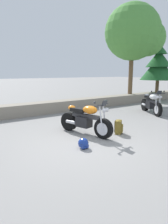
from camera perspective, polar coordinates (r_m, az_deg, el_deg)
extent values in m
plane|color=gray|center=(5.79, 0.87, -9.03)|extent=(120.00, 120.00, 0.00)
cube|color=gray|center=(9.88, -15.74, 0.67)|extent=(36.00, 0.80, 0.55)
cylinder|color=black|center=(6.21, 5.45, -4.67)|extent=(0.30, 0.64, 0.62)
cylinder|color=black|center=(7.09, -4.20, -2.65)|extent=(0.33, 0.65, 0.62)
cylinder|color=silver|center=(6.21, 5.45, -4.67)|extent=(0.25, 0.41, 0.38)
cube|color=black|center=(6.63, -0.03, -2.70)|extent=(0.43, 0.55, 0.34)
cube|color=#2D2D30|center=(6.52, 0.64, -1.13)|extent=(0.42, 1.10, 0.12)
ellipsoid|color=orange|center=(6.39, 1.69, 0.62)|extent=(0.46, 0.59, 0.26)
cube|color=black|center=(6.70, -1.54, 0.59)|extent=(0.40, 0.61, 0.12)
ellipsoid|color=orange|center=(6.89, -3.42, 1.21)|extent=(0.28, 0.33, 0.16)
cylinder|color=#2D2D30|center=(6.10, 4.96, 1.98)|extent=(0.65, 0.21, 0.04)
sphere|color=silver|center=(6.10, 6.39, 0.63)|extent=(0.13, 0.13, 0.13)
sphere|color=silver|center=(5.99, 5.65, 0.44)|extent=(0.13, 0.13, 0.13)
cube|color=#26282D|center=(6.03, 5.74, 2.45)|extent=(0.22, 0.14, 0.18)
cylinder|color=silver|center=(6.81, -3.68, -2.80)|extent=(0.20, 0.40, 0.11)
cylinder|color=silver|center=(6.22, 5.68, -1.23)|extent=(0.08, 0.17, 0.73)
cylinder|color=silver|center=(6.07, 4.72, -1.51)|extent=(0.08, 0.17, 0.73)
sphere|color=#2D2D30|center=(6.35, 6.23, 3.24)|extent=(0.07, 0.07, 0.07)
sphere|color=#2D2D30|center=(5.87, 2.97, 2.64)|extent=(0.07, 0.07, 0.07)
cylinder|color=black|center=(9.88, 19.90, 0.63)|extent=(0.42, 0.61, 0.62)
cylinder|color=black|center=(11.17, 16.65, 1.97)|extent=(0.45, 0.63, 0.62)
cylinder|color=silver|center=(9.88, 19.90, 0.63)|extent=(0.32, 0.41, 0.38)
cube|color=black|center=(10.55, 18.10, 1.92)|extent=(0.51, 0.57, 0.34)
cube|color=#2D2D30|center=(10.43, 18.39, 2.91)|extent=(0.65, 1.03, 0.12)
ellipsoid|color=white|center=(10.27, 18.82, 4.01)|extent=(0.55, 0.62, 0.26)
cube|color=black|center=(10.71, 17.71, 4.02)|extent=(0.50, 0.62, 0.12)
ellipsoid|color=white|center=(10.98, 17.08, 4.43)|extent=(0.33, 0.35, 0.16)
cylinder|color=#2D2D30|center=(9.86, 19.97, 4.83)|extent=(0.60, 0.35, 0.04)
sphere|color=silver|center=(9.78, 20.65, 3.91)|extent=(0.13, 0.13, 0.13)
sphere|color=silver|center=(9.71, 19.91, 3.92)|extent=(0.13, 0.13, 0.13)
cube|color=#26282D|center=(9.76, 20.26, 5.11)|extent=(0.22, 0.18, 0.18)
cylinder|color=silver|center=(10.88, 16.38, 2.02)|extent=(0.28, 0.39, 0.11)
cylinder|color=silver|center=(9.90, 20.41, 2.73)|extent=(0.12, 0.16, 0.73)
cylinder|color=silver|center=(9.82, 19.47, 2.72)|extent=(0.12, 0.16, 0.73)
sphere|color=#2D2D30|center=(10.02, 21.45, 5.40)|extent=(0.07, 0.07, 0.07)
sphere|color=#2D2D30|center=(9.75, 18.32, 5.47)|extent=(0.07, 0.07, 0.07)
cube|color=brown|center=(6.80, 9.60, -4.17)|extent=(0.35, 0.33, 0.44)
cube|color=brown|center=(6.80, 10.55, -4.56)|extent=(0.22, 0.19, 0.24)
ellipsoid|color=brown|center=(6.74, 9.66, -2.45)|extent=(0.33, 0.31, 0.08)
cube|color=#403513|center=(6.88, 8.82, -3.78)|extent=(0.06, 0.05, 0.37)
cube|color=#403513|center=(6.72, 8.63, -4.13)|extent=(0.06, 0.05, 0.37)
sphere|color=navy|center=(5.47, -0.21, -8.70)|extent=(0.28, 0.28, 0.28)
ellipsoid|color=black|center=(5.40, 0.27, -8.83)|extent=(0.23, 0.06, 0.12)
cube|color=navy|center=(5.43, 0.27, -9.62)|extent=(0.20, 0.08, 0.08)
cylinder|color=brown|center=(14.02, 12.90, 10.24)|extent=(0.28, 0.28, 2.60)
sphere|color=#4C8E3D|center=(14.23, 13.38, 20.85)|extent=(3.53, 3.53, 3.53)
sphere|color=#4C8E3D|center=(14.44, 17.20, 19.10)|extent=(2.30, 2.30, 2.30)
cylinder|color=brown|center=(15.67, 19.75, 7.35)|extent=(0.24, 0.24, 1.19)
cone|color=#1E5628|center=(15.65, 20.02, 11.40)|extent=(2.48, 2.48, 1.63)
cone|color=#1E5628|center=(15.68, 20.19, 13.83)|extent=(1.79, 1.79, 1.17)
cone|color=#1E5628|center=(15.73, 20.35, 16.25)|extent=(1.09, 1.09, 0.72)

